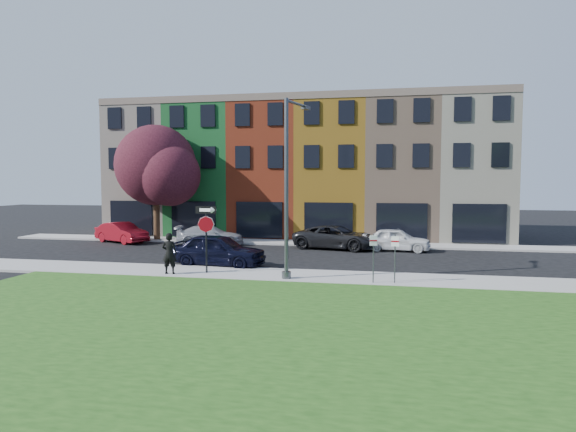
% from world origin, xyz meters
% --- Properties ---
extents(ground, '(120.00, 120.00, 0.00)m').
position_xyz_m(ground, '(0.00, 0.00, 0.00)').
color(ground, black).
rests_on(ground, ground).
extents(sidewalk_near, '(40.00, 3.00, 0.12)m').
position_xyz_m(sidewalk_near, '(2.00, 3.00, 0.06)').
color(sidewalk_near, '#989590').
rests_on(sidewalk_near, ground).
extents(sidewalk_far, '(40.00, 2.40, 0.12)m').
position_xyz_m(sidewalk_far, '(-3.00, 15.00, 0.06)').
color(sidewalk_far, '#989590').
rests_on(sidewalk_far, ground).
extents(grass_park, '(40.00, 16.00, 0.10)m').
position_xyz_m(grass_park, '(8.00, -6.00, 0.05)').
color(grass_park, '#1E4614').
rests_on(grass_park, ground).
extents(rowhouse_block, '(30.00, 10.12, 10.00)m').
position_xyz_m(rowhouse_block, '(-2.50, 21.18, 4.99)').
color(rowhouse_block, '#BFB19E').
rests_on(rowhouse_block, ground).
extents(stop_sign, '(1.04, 0.19, 3.06)m').
position_xyz_m(stop_sign, '(-3.97, 2.68, 2.30)').
color(stop_sign, black).
rests_on(stop_sign, sidewalk_near).
extents(man, '(0.78, 0.59, 1.87)m').
position_xyz_m(man, '(-5.51, 2.08, 1.06)').
color(man, black).
rests_on(man, sidewalk_near).
extents(sedan_near, '(3.07, 5.30, 1.65)m').
position_xyz_m(sedan_near, '(-4.26, 5.15, 0.83)').
color(sedan_near, black).
rests_on(sedan_near, ground).
extents(parked_car_red, '(4.77, 5.44, 1.42)m').
position_xyz_m(parked_car_red, '(-14.10, 13.10, 0.71)').
color(parked_car_red, maroon).
rests_on(parked_car_red, ground).
extents(parked_car_silver, '(3.65, 5.25, 1.31)m').
position_xyz_m(parked_car_silver, '(-7.61, 13.07, 0.65)').
color(parked_car_silver, '#A0A1A5').
rests_on(parked_car_silver, ground).
extents(parked_car_dark, '(4.59, 6.35, 1.49)m').
position_xyz_m(parked_car_dark, '(0.90, 12.84, 0.75)').
color(parked_car_dark, black).
rests_on(parked_car_dark, ground).
extents(parked_car_white, '(2.38, 4.42, 1.41)m').
position_xyz_m(parked_car_white, '(4.64, 12.68, 0.70)').
color(parked_car_white, white).
rests_on(parked_car_white, ground).
extents(street_lamp, '(0.88, 2.54, 7.72)m').
position_xyz_m(street_lamp, '(-0.04, 2.29, 4.01)').
color(street_lamp, '#444749').
rests_on(street_lamp, sidewalk_near).
extents(parking_sign_a, '(0.32, 0.09, 2.01)m').
position_xyz_m(parking_sign_a, '(4.50, 2.03, 1.39)').
color(parking_sign_a, '#444749').
rests_on(parking_sign_a, sidewalk_near).
extents(parking_sign_b, '(0.31, 0.14, 2.05)m').
position_xyz_m(parking_sign_b, '(3.62, 1.89, 1.41)').
color(parking_sign_b, '#444749').
rests_on(parking_sign_b, sidewalk_near).
extents(tree_purple, '(6.85, 5.99, 8.15)m').
position_xyz_m(tree_purple, '(-12.05, 14.61, 5.27)').
color(tree_purple, '#322110').
rests_on(tree_purple, sidewalk_far).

